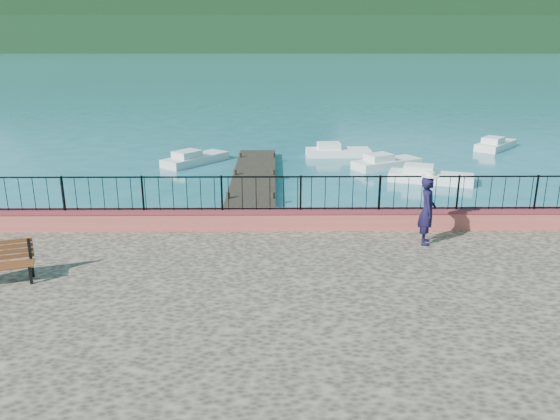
{
  "coord_description": "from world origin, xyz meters",
  "views": [
    {
      "loc": [
        -1.01,
        -10.94,
        6.34
      ],
      "look_at": [
        -0.89,
        2.0,
        2.3
      ],
      "focal_mm": 35.0,
      "sensor_mm": 36.0,
      "label": 1
    }
  ],
  "objects_px": {
    "boat_0": "(57,225)",
    "boat_4": "(338,149)",
    "boat_3": "(195,156)",
    "boat_2": "(387,160)",
    "person": "(427,211)",
    "boat_5": "(496,142)",
    "boat_1": "(431,174)"
  },
  "relations": [
    {
      "from": "boat_0",
      "to": "boat_2",
      "type": "distance_m",
      "value": 16.65
    },
    {
      "from": "boat_4",
      "to": "boat_5",
      "type": "height_order",
      "value": "same"
    },
    {
      "from": "boat_3",
      "to": "boat_1",
      "type": "bearing_deg",
      "value": -70.81
    },
    {
      "from": "boat_1",
      "to": "boat_3",
      "type": "height_order",
      "value": "same"
    },
    {
      "from": "boat_1",
      "to": "boat_2",
      "type": "relative_size",
      "value": 1.04
    },
    {
      "from": "boat_2",
      "to": "boat_4",
      "type": "distance_m",
      "value": 3.73
    },
    {
      "from": "boat_3",
      "to": "boat_4",
      "type": "relative_size",
      "value": 1.07
    },
    {
      "from": "person",
      "to": "boat_2",
      "type": "relative_size",
      "value": 0.5
    },
    {
      "from": "boat_0",
      "to": "boat_5",
      "type": "distance_m",
      "value": 25.88
    },
    {
      "from": "boat_0",
      "to": "boat_1",
      "type": "relative_size",
      "value": 1.0
    },
    {
      "from": "boat_0",
      "to": "boat_4",
      "type": "distance_m",
      "value": 17.17
    },
    {
      "from": "boat_0",
      "to": "boat_2",
      "type": "height_order",
      "value": "same"
    },
    {
      "from": "boat_3",
      "to": "boat_5",
      "type": "height_order",
      "value": "same"
    },
    {
      "from": "boat_2",
      "to": "boat_4",
      "type": "height_order",
      "value": "same"
    },
    {
      "from": "boat_4",
      "to": "boat_5",
      "type": "distance_m",
      "value": 10.11
    },
    {
      "from": "person",
      "to": "boat_1",
      "type": "xyz_separation_m",
      "value": [
        3.31,
        11.19,
        -1.71
      ]
    },
    {
      "from": "boat_0",
      "to": "boat_1",
      "type": "xyz_separation_m",
      "value": [
        14.6,
        7.22,
        0.0
      ]
    },
    {
      "from": "boat_3",
      "to": "boat_2",
      "type": "bearing_deg",
      "value": -57.49
    },
    {
      "from": "boat_3",
      "to": "boat_4",
      "type": "height_order",
      "value": "same"
    },
    {
      "from": "person",
      "to": "boat_3",
      "type": "distance_m",
      "value": 17.48
    },
    {
      "from": "boat_3",
      "to": "person",
      "type": "bearing_deg",
      "value": -112.83
    },
    {
      "from": "boat_0",
      "to": "boat_4",
      "type": "relative_size",
      "value": 1.05
    },
    {
      "from": "boat_4",
      "to": "boat_5",
      "type": "xyz_separation_m",
      "value": [
        9.89,
        2.14,
        0.0
      ]
    },
    {
      "from": "boat_1",
      "to": "boat_5",
      "type": "distance_m",
      "value": 10.26
    },
    {
      "from": "person",
      "to": "boat_0",
      "type": "xyz_separation_m",
      "value": [
        -11.29,
        3.97,
        -1.71
      ]
    },
    {
      "from": "person",
      "to": "boat_5",
      "type": "height_order",
      "value": "person"
    },
    {
      "from": "boat_2",
      "to": "boat_3",
      "type": "distance_m",
      "value": 10.15
    },
    {
      "from": "boat_1",
      "to": "boat_5",
      "type": "height_order",
      "value": "same"
    },
    {
      "from": "boat_4",
      "to": "person",
      "type": "bearing_deg",
      "value": -91.31
    },
    {
      "from": "boat_1",
      "to": "boat_3",
      "type": "relative_size",
      "value": 0.98
    },
    {
      "from": "boat_1",
      "to": "boat_3",
      "type": "bearing_deg",
      "value": 179.23
    },
    {
      "from": "person",
      "to": "boat_2",
      "type": "height_order",
      "value": "person"
    }
  ]
}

